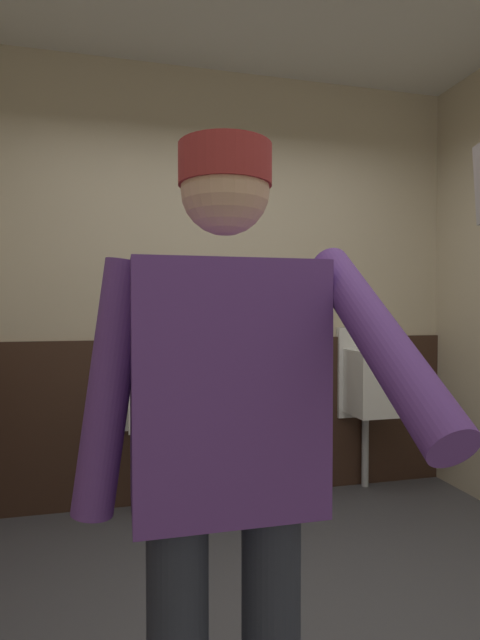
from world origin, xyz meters
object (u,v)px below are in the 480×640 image
(urinal_left, at_px, (156,390))
(urinal_middle, at_px, (270,385))
(person, at_px, (226,453))
(soap_dispenser, at_px, (201,312))
(urinal_right, at_px, (372,381))

(urinal_left, xyz_separation_m, urinal_middle, (0.75, 0.00, 0.00))
(person, height_order, soap_dispenser, person)
(urinal_left, bearing_deg, urinal_middle, 0.00)
(soap_dispenser, bearing_deg, urinal_left, -158.66)
(urinal_right, distance_m, person, 2.49)
(urinal_middle, height_order, urinal_right, same)
(urinal_left, relative_size, urinal_right, 1.00)
(urinal_right, bearing_deg, urinal_middle, 180.00)
(urinal_right, height_order, person, person)
(urinal_right, height_order, soap_dispenser, soap_dispenser)
(urinal_middle, height_order, soap_dispenser, soap_dispenser)
(urinal_left, distance_m, soap_dispenser, 0.59)
(soap_dispenser, bearing_deg, urinal_middle, -15.05)
(urinal_middle, relative_size, soap_dispenser, 6.89)
(urinal_right, xyz_separation_m, soap_dispenser, (-1.19, 0.12, 0.49))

